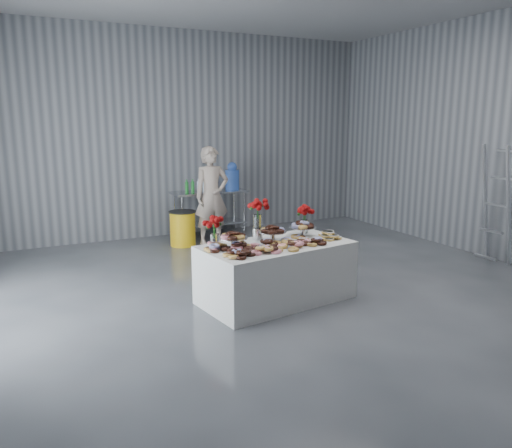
{
  "coord_description": "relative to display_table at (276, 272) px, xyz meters",
  "views": [
    {
      "loc": [
        -3.17,
        -5.15,
        2.3
      ],
      "look_at": [
        -0.31,
        0.64,
        0.94
      ],
      "focal_mm": 35.0,
      "sensor_mm": 36.0,
      "label": 1
    }
  ],
  "objects": [
    {
      "name": "cake_stand_left",
      "position": [
        -0.57,
        0.07,
        0.52
      ],
      "size": [
        0.36,
        0.36,
        0.17
      ],
      "color": "silver",
      "rests_on": "display_table"
    },
    {
      "name": "donut_mounds",
      "position": [
        0.0,
        -0.05,
        0.42
      ],
      "size": [
        1.9,
        1.04,
        0.09
      ],
      "primitive_type": null,
      "rotation": [
        0.0,
        0.0,
        0.14
      ],
      "color": "gold",
      "rests_on": "display_table"
    },
    {
      "name": "stepladder",
      "position": [
        3.97,
        -0.05,
        0.59
      ],
      "size": [
        0.56,
        0.48,
        1.94
      ],
      "primitive_type": null,
      "rotation": [
        0.0,
        -0.17,
        0.0
      ],
      "color": "silver",
      "rests_on": "ground"
    },
    {
      "name": "trash_barrel",
      "position": [
        -0.18,
        3.3,
        -0.05
      ],
      "size": [
        0.5,
        0.5,
        0.64
      ],
      "rotation": [
        0.0,
        0.0,
        0.05
      ],
      "color": "yellow",
      "rests_on": "ground"
    },
    {
      "name": "water_jug",
      "position": [
        1.08,
        3.87,
        0.77
      ],
      "size": [
        0.28,
        0.28,
        0.55
      ],
      "color": "#4373E4",
      "rests_on": "prep_table"
    },
    {
      "name": "cake_stand_mid",
      "position": [
        0.03,
        0.16,
        0.52
      ],
      "size": [
        0.36,
        0.36,
        0.17
      ],
      "color": "silver",
      "rests_on": "display_table"
    },
    {
      "name": "drink_bottles",
      "position": [
        0.26,
        3.77,
        0.66
      ],
      "size": [
        0.54,
        0.08,
        0.27
      ],
      "primitive_type": null,
      "color": "#268C33",
      "rests_on": "prep_table"
    },
    {
      "name": "bouquet_center",
      "position": [
        -0.1,
        0.34,
        0.75
      ],
      "size": [
        0.26,
        0.26,
        0.57
      ],
      "color": "silver",
      "rests_on": "display_table"
    },
    {
      "name": "bouquet_left",
      "position": [
        -0.78,
        0.14,
        0.67
      ],
      "size": [
        0.26,
        0.26,
        0.42
      ],
      "color": "white",
      "rests_on": "display_table"
    },
    {
      "name": "danish_pile",
      "position": [
        0.76,
        -0.04,
        0.43
      ],
      "size": [
        0.48,
        0.48,
        0.11
      ],
      "primitive_type": null,
      "color": "white",
      "rests_on": "display_table"
    },
    {
      "name": "cake_stand_right",
      "position": [
        0.52,
        0.23,
        0.52
      ],
      "size": [
        0.36,
        0.36,
        0.17
      ],
      "color": "silver",
      "rests_on": "display_table"
    },
    {
      "name": "bouquet_right",
      "position": [
        0.65,
        0.39,
        0.67
      ],
      "size": [
        0.26,
        0.26,
        0.42
      ],
      "color": "white",
      "rests_on": "display_table"
    },
    {
      "name": "prep_table",
      "position": [
        0.58,
        3.87,
        0.24
      ],
      "size": [
        1.5,
        0.6,
        0.9
      ],
      "color": "silver",
      "rests_on": "ground"
    },
    {
      "name": "room_walls",
      "position": [
        -0.05,
        -0.16,
        2.26
      ],
      "size": [
        8.04,
        9.04,
        4.02
      ],
      "color": "slate",
      "rests_on": "ground"
    },
    {
      "name": "ground",
      "position": [
        0.22,
        -0.23,
        -0.38
      ],
      "size": [
        9.0,
        9.0,
        0.0
      ],
      "primitive_type": "plane",
      "color": "#3A3D42",
      "rests_on": "ground"
    },
    {
      "name": "person",
      "position": [
        0.36,
        3.17,
        0.53
      ],
      "size": [
        0.67,
        0.45,
        1.82
      ],
      "primitive_type": "imported",
      "rotation": [
        0.0,
        0.0,
        0.02
      ],
      "color": "#CC8C93",
      "rests_on": "ground"
    },
    {
      "name": "display_table",
      "position": [
        0.0,
        0.0,
        0.0
      ],
      "size": [
        2.02,
        1.26,
        0.75
      ],
      "primitive_type": "cube",
      "rotation": [
        0.0,
        0.0,
        0.14
      ],
      "color": "silver",
      "rests_on": "ground"
    }
  ]
}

